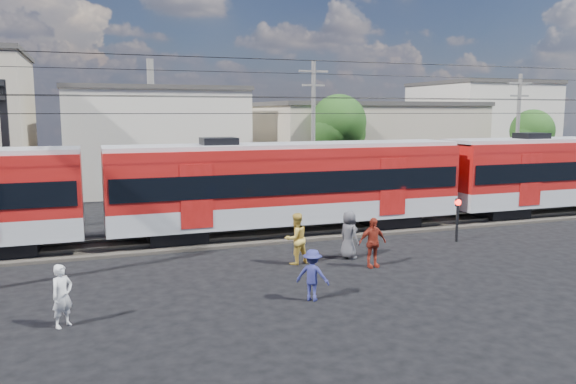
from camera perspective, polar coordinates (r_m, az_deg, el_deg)
name	(u,v)px	position (r m, az deg, el deg)	size (l,w,h in m)	color
ground	(315,291)	(17.87, 2.72, -10.02)	(120.00, 120.00, 0.00)	black
track_bed	(247,236)	(25.18, -4.19, -4.51)	(70.00, 3.40, 0.12)	#2D2823
rail_near	(251,237)	(24.45, -3.73, -4.61)	(70.00, 0.12, 0.12)	#59544C
rail_far	(243,230)	(25.86, -4.64, -3.91)	(70.00, 0.12, 0.12)	#59544C
commuter_train	(293,182)	(25.44, 0.56, 0.99)	(50.30, 3.08, 4.17)	black
catenary	(27,123)	(23.81, -24.96, 6.35)	(70.00, 9.30, 7.52)	black
building_midwest	(152,138)	(42.98, -13.60, 5.36)	(12.24, 12.24, 7.30)	beige
building_mideast	(364,143)	(44.73, 7.76, 4.97)	(16.32, 10.20, 6.30)	tan
building_east	(479,127)	(55.67, 18.85, 6.25)	(10.20, 10.20, 8.30)	beige
utility_pole_mid	(313,130)	(33.15, 2.58, 6.35)	(1.80, 0.24, 8.50)	slate
utility_pole_east	(517,132)	(39.80, 22.28, 5.68)	(1.80, 0.24, 8.00)	slate
tree_near	(340,126)	(37.25, 5.36, 6.71)	(3.82, 3.64, 6.72)	#382619
tree_far	(533,134)	(44.91, 23.64, 5.45)	(3.36, 3.12, 5.76)	#382619
pedestrian_a	(62,296)	(15.94, -21.96, -9.75)	(0.61, 0.40, 1.67)	silver
pedestrian_b	(296,239)	(20.68, 0.82, -4.75)	(0.93, 0.72, 1.91)	gold
pedestrian_c	(312,275)	(16.82, 2.50, -8.42)	(1.00, 0.57, 1.55)	navy
pedestrian_d	(372,242)	(20.49, 8.58, -5.09)	(1.06, 0.44, 1.82)	maroon
pedestrian_e	(349,235)	(21.58, 6.21, -4.35)	(0.90, 0.58, 1.84)	#47474C
car_silver	(515,187)	(39.15, 22.05, 0.46)	(1.75, 4.35, 1.48)	#AAACB1
crossing_signal	(458,212)	(25.19, 16.84, -1.93)	(0.28, 0.28, 1.89)	black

